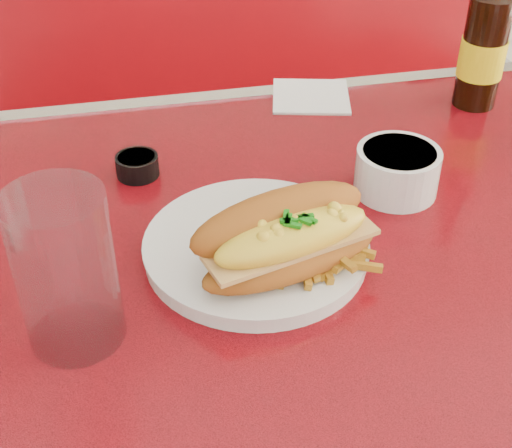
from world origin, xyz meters
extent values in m
cube|color=red|center=(0.00, 0.00, 0.75)|extent=(1.20, 0.80, 0.04)
cube|color=silver|center=(0.00, 0.40, 0.75)|extent=(1.22, 0.03, 0.04)
cube|color=maroon|center=(0.00, 0.78, 0.23)|extent=(1.20, 0.50, 0.45)
cube|color=maroon|center=(0.00, 1.00, 0.68)|extent=(1.20, 0.08, 0.45)
cylinder|color=silver|center=(-0.20, 0.03, 0.78)|extent=(0.27, 0.27, 0.02)
cylinder|color=silver|center=(-0.20, 0.03, 0.79)|extent=(0.28, 0.28, 0.00)
ellipsoid|color=#A4591A|center=(-0.18, -0.03, 0.80)|extent=(0.20, 0.11, 0.04)
cube|color=tan|center=(-0.18, -0.03, 0.82)|extent=(0.18, 0.09, 0.01)
ellipsoid|color=yellow|center=(-0.18, -0.03, 0.83)|extent=(0.17, 0.09, 0.04)
ellipsoid|color=#A4591A|center=(-0.18, 0.00, 0.83)|extent=(0.20, 0.12, 0.07)
cube|color=#BBBBBF|center=(-0.14, 0.01, 0.79)|extent=(0.06, 0.11, 0.00)
cube|color=#BBBBBF|center=(-0.17, 0.07, 0.79)|extent=(0.03, 0.03, 0.00)
cylinder|color=silver|center=(-0.01, 0.11, 0.80)|extent=(0.12, 0.12, 0.05)
cylinder|color=black|center=(-0.01, 0.11, 0.82)|extent=(0.10, 0.10, 0.01)
cylinder|color=black|center=(-0.31, 0.21, 0.78)|extent=(0.06, 0.06, 0.03)
cylinder|color=#DA774F|center=(-0.31, 0.21, 0.79)|extent=(0.05, 0.05, 0.01)
cylinder|color=black|center=(0.18, 0.30, 0.85)|extent=(0.08, 0.08, 0.16)
cylinder|color=yellow|center=(0.18, 0.30, 0.84)|extent=(0.08, 0.08, 0.05)
cylinder|color=silver|center=(-0.39, -0.05, 0.85)|extent=(0.10, 0.10, 0.15)
cube|color=white|center=(-0.04, 0.37, 0.77)|extent=(0.13, 0.13, 0.00)
camera|label=1|loc=(-0.33, -0.55, 1.24)|focal=50.00mm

